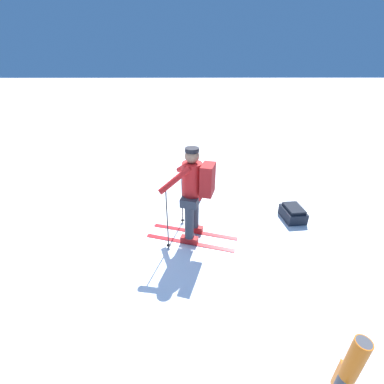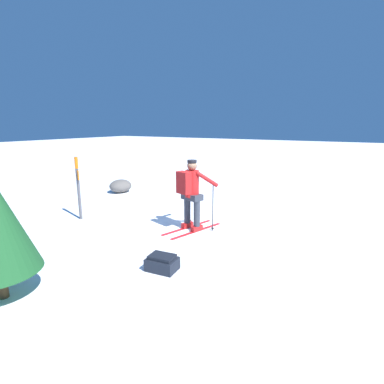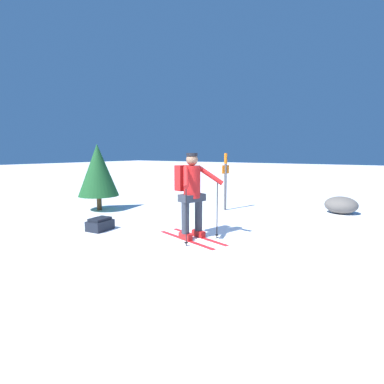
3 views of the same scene
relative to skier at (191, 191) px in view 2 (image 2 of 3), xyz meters
The scene contains 5 objects.
ground_plane 1.01m from the skier, 30.43° to the right, with size 80.00×80.00×0.00m, color white.
skier is the anchor object (origin of this frame).
dropped_backpack 2.23m from the skier, 163.14° to the right, with size 0.43×0.55×0.27m.
trail_marker 3.04m from the skier, 104.86° to the left, with size 0.12×0.23×1.65m.
rock_boulder 4.83m from the skier, 63.75° to the left, with size 0.86×0.73×0.47m, color #5B5651.
Camera 2 is at (-6.09, -3.30, 2.48)m, focal length 28.00 mm.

